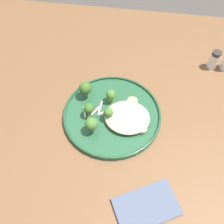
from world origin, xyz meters
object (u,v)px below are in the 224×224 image
object	(u,v)px
seared_scallop_right_edge	(126,120)
seared_scallop_half_hidden	(132,101)
broccoli_floret_front_edge	(111,96)
folded_napkin	(146,207)
dinner_plate	(112,114)
broccoli_floret_right_tilted	(91,124)
seared_scallop_left_edge	(117,127)
seared_scallop_front_small	(135,125)
broccoli_floret_split_head	(89,109)
broccoli_floret_small_sprig	(108,113)
broccoli_floret_rear_charred	(85,88)
pepper_shaker	(214,60)
seared_scallop_rear_pale	(142,129)

from	to	relation	value
seared_scallop_right_edge	seared_scallop_half_hidden	bearing A→B (deg)	-100.36
broccoli_floret_front_edge	folded_napkin	world-z (taller)	broccoli_floret_front_edge
dinner_plate	broccoli_floret_right_tilted	xyz separation A→B (m)	(0.05, 0.06, 0.04)
seared_scallop_left_edge	broccoli_floret_front_edge	distance (m)	0.10
seared_scallop_front_small	broccoli_floret_front_edge	bearing A→B (deg)	-43.91
seared_scallop_right_edge	broccoli_floret_split_head	world-z (taller)	broccoli_floret_split_head
seared_scallop_left_edge	broccoli_floret_right_tilted	distance (m)	0.08
seared_scallop_left_edge	broccoli_floret_front_edge	bearing A→B (deg)	-70.55
seared_scallop_right_edge	broccoli_floret_small_sprig	distance (m)	0.05
broccoli_floret_front_edge	broccoli_floret_right_tilted	world-z (taller)	broccoli_floret_right_tilted
seared_scallop_right_edge	broccoli_floret_front_edge	bearing A→B (deg)	-50.64
seared_scallop_left_edge	broccoli_floret_rear_charred	xyz separation A→B (m)	(0.11, -0.10, 0.03)
dinner_plate	folded_napkin	world-z (taller)	dinner_plate
seared_scallop_half_hidden	broccoli_floret_right_tilted	size ratio (longest dim) A/B	0.57
broccoli_floret_rear_charred	pepper_shaker	xyz separation A→B (m)	(-0.40, -0.20, -0.01)
seared_scallop_front_small	seared_scallop_right_edge	bearing A→B (deg)	-25.46
dinner_plate	seared_scallop_half_hidden	xyz separation A→B (m)	(-0.06, -0.05, 0.01)
seared_scallop_front_small	broccoli_floret_rear_charred	size ratio (longest dim) A/B	0.41
seared_scallop_rear_pale	broccoli_floret_right_tilted	world-z (taller)	broccoli_floret_right_tilted
folded_napkin	pepper_shaker	bearing A→B (deg)	-111.05
seared_scallop_left_edge	seared_scallop_rear_pale	distance (m)	0.07
seared_scallop_rear_pale	broccoli_floret_small_sprig	xyz separation A→B (m)	(0.10, -0.03, 0.02)
seared_scallop_front_small	seared_scallop_half_hidden	distance (m)	0.08
broccoli_floret_right_tilted	seared_scallop_rear_pale	bearing A→B (deg)	-171.59
seared_scallop_left_edge	broccoli_floret_rear_charred	bearing A→B (deg)	-43.14
dinner_plate	seared_scallop_half_hidden	world-z (taller)	seared_scallop_half_hidden
seared_scallop_right_edge	broccoli_floret_small_sprig	xyz separation A→B (m)	(0.05, -0.00, 0.02)
broccoli_floret_front_edge	broccoli_floret_right_tilted	size ratio (longest dim) A/B	0.86
seared_scallop_left_edge	seared_scallop_right_edge	xyz separation A→B (m)	(-0.02, -0.03, 0.00)
broccoli_floret_front_edge	dinner_plate	bearing A→B (deg)	103.28
seared_scallop_rear_pale	seared_scallop_right_edge	distance (m)	0.05
dinner_plate	seared_scallop_left_edge	distance (m)	0.06
broccoli_floret_front_edge	folded_napkin	size ratio (longest dim) A/B	0.32
broccoli_floret_rear_charred	seared_scallop_right_edge	bearing A→B (deg)	150.01
broccoli_floret_small_sprig	seared_scallop_left_edge	bearing A→B (deg)	133.53
seared_scallop_half_hidden	pepper_shaker	distance (m)	0.33
seared_scallop_front_small	broccoli_floret_rear_charred	world-z (taller)	broccoli_floret_rear_charred
seared_scallop_front_small	broccoli_floret_rear_charred	distance (m)	0.18
broccoli_floret_split_head	pepper_shaker	size ratio (longest dim) A/B	0.73
dinner_plate	broccoli_floret_rear_charred	xyz separation A→B (m)	(0.09, -0.05, 0.04)
seared_scallop_right_edge	pepper_shaker	xyz separation A→B (m)	(-0.27, -0.27, 0.01)
broccoli_floret_rear_charred	dinner_plate	bearing A→B (deg)	148.46
seared_scallop_rear_pale	seared_scallop_half_hidden	distance (m)	0.10
broccoli_floret_split_head	broccoli_floret_rear_charred	bearing A→B (deg)	-70.55
broccoli_floret_split_head	broccoli_floret_small_sprig	bearing A→B (deg)	175.35
seared_scallop_half_hidden	seared_scallop_left_edge	bearing A→B (deg)	71.44
seared_scallop_half_hidden	pepper_shaker	world-z (taller)	pepper_shaker
broccoli_floret_right_tilted	pepper_shaker	distance (m)	0.48
seared_scallop_left_edge	seared_scallop_half_hidden	distance (m)	0.10
broccoli_floret_split_head	folded_napkin	bearing A→B (deg)	128.24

